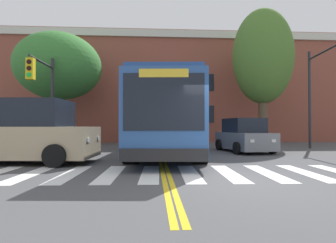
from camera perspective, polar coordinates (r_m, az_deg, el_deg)
ground_plane at (r=6.81m, az=15.10°, el=-12.35°), size 120.00×120.00×0.00m
crosswalk at (r=7.67m, az=8.96°, el=-11.05°), size 15.05×3.21×0.01m
lane_line_yellow_inner at (r=21.42m, az=-2.56°, el=-4.59°), size 0.12×36.00×0.01m
lane_line_yellow_outer at (r=21.42m, az=-2.13°, el=-4.59°), size 0.12×36.00×0.01m
city_bus at (r=12.57m, az=-0.32°, el=0.80°), size 3.42×10.75×3.21m
car_navy_near_lane at (r=13.34m, az=-25.54°, el=-3.16°), size 2.07×3.91×1.78m
car_grey_far_lane at (r=14.25m, az=16.18°, el=-3.13°), size 2.39×3.85×1.74m
car_red_behind_bus at (r=21.96m, az=-4.42°, el=-2.32°), size 2.49×4.64×1.83m
car_tan_cross_street at (r=10.87m, az=-28.69°, el=-2.25°), size 5.11×2.56×2.29m
traffic_light_near_corner at (r=16.89m, az=30.80°, el=8.11°), size 0.68×4.08×5.89m
traffic_light_far_corner at (r=15.13m, az=-25.45°, el=6.78°), size 0.35×2.78×5.16m
street_tree_curbside_large at (r=19.93m, az=19.90°, el=13.09°), size 5.10×4.76×9.56m
street_tree_curbside_small at (r=19.40m, az=-22.66°, el=10.86°), size 7.58×7.58×7.57m
building_facade at (r=25.44m, az=6.93°, el=6.55°), size 34.26×7.03×9.35m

